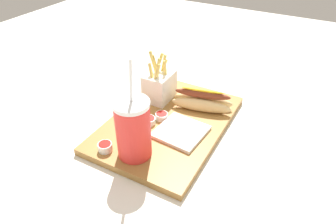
{
  "coord_description": "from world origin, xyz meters",
  "views": [
    {
      "loc": [
        -0.59,
        -0.32,
        0.53
      ],
      "look_at": [
        0.0,
        0.0,
        0.05
      ],
      "focal_mm": 32.05,
      "sensor_mm": 36.0,
      "label": 1
    }
  ],
  "objects_px": {
    "ketchup_cup_1": "(149,120)",
    "napkin_stack": "(181,132)",
    "fries_basket": "(159,85)",
    "hot_dog_1": "(202,101)",
    "soda_cup": "(133,129)",
    "ketchup_cup_2": "(162,115)",
    "ketchup_cup_3": "(105,147)"
  },
  "relations": [
    {
      "from": "hot_dog_1",
      "to": "ketchup_cup_1",
      "type": "bearing_deg",
      "value": 144.28
    },
    {
      "from": "soda_cup",
      "to": "ketchup_cup_2",
      "type": "bearing_deg",
      "value": 4.87
    },
    {
      "from": "fries_basket",
      "to": "ketchup_cup_1",
      "type": "relative_size",
      "value": 4.1
    },
    {
      "from": "ketchup_cup_1",
      "to": "ketchup_cup_3",
      "type": "relative_size",
      "value": 1.03
    },
    {
      "from": "soda_cup",
      "to": "hot_dog_1",
      "type": "height_order",
      "value": "soda_cup"
    },
    {
      "from": "ketchup_cup_1",
      "to": "ketchup_cup_3",
      "type": "xyz_separation_m",
      "value": [
        -0.15,
        0.04,
        0.0
      ]
    },
    {
      "from": "ketchup_cup_3",
      "to": "napkin_stack",
      "type": "relative_size",
      "value": 0.29
    },
    {
      "from": "soda_cup",
      "to": "ketchup_cup_3",
      "type": "height_order",
      "value": "soda_cup"
    },
    {
      "from": "soda_cup",
      "to": "ketchup_cup_1",
      "type": "xyz_separation_m",
      "value": [
        0.12,
        0.03,
        -0.07
      ]
    },
    {
      "from": "fries_basket",
      "to": "hot_dog_1",
      "type": "distance_m",
      "value": 0.14
    },
    {
      "from": "ketchup_cup_1",
      "to": "ketchup_cup_2",
      "type": "bearing_deg",
      "value": -27.59
    },
    {
      "from": "ketchup_cup_2",
      "to": "napkin_stack",
      "type": "xyz_separation_m",
      "value": [
        -0.04,
        -0.08,
        -0.01
      ]
    },
    {
      "from": "fries_basket",
      "to": "ketchup_cup_2",
      "type": "bearing_deg",
      "value": -145.73
    },
    {
      "from": "soda_cup",
      "to": "fries_basket",
      "type": "height_order",
      "value": "soda_cup"
    },
    {
      "from": "ketchup_cup_2",
      "to": "soda_cup",
      "type": "bearing_deg",
      "value": -175.13
    },
    {
      "from": "ketchup_cup_2",
      "to": "ketchup_cup_3",
      "type": "distance_m",
      "value": 0.19
    },
    {
      "from": "ketchup_cup_1",
      "to": "napkin_stack",
      "type": "relative_size",
      "value": 0.3
    },
    {
      "from": "hot_dog_1",
      "to": "ketchup_cup_1",
      "type": "distance_m",
      "value": 0.17
    },
    {
      "from": "hot_dog_1",
      "to": "ketchup_cup_3",
      "type": "distance_m",
      "value": 0.32
    },
    {
      "from": "ketchup_cup_3",
      "to": "hot_dog_1",
      "type": "bearing_deg",
      "value": -25.61
    },
    {
      "from": "ketchup_cup_1",
      "to": "napkin_stack",
      "type": "bearing_deg",
      "value": -87.89
    },
    {
      "from": "fries_basket",
      "to": "napkin_stack",
      "type": "xyz_separation_m",
      "value": [
        -0.12,
        -0.14,
        -0.04
      ]
    },
    {
      "from": "hot_dog_1",
      "to": "ketchup_cup_2",
      "type": "bearing_deg",
      "value": 141.46
    },
    {
      "from": "ketchup_cup_2",
      "to": "ketchup_cup_3",
      "type": "xyz_separation_m",
      "value": [
        -0.19,
        0.06,
        0.0
      ]
    },
    {
      "from": "ketchup_cup_1",
      "to": "fries_basket",
      "type": "bearing_deg",
      "value": 17.1
    },
    {
      "from": "fries_basket",
      "to": "napkin_stack",
      "type": "distance_m",
      "value": 0.19
    },
    {
      "from": "hot_dog_1",
      "to": "soda_cup",
      "type": "bearing_deg",
      "value": 165.83
    },
    {
      "from": "ketchup_cup_2",
      "to": "hot_dog_1",
      "type": "bearing_deg",
      "value": -38.54
    },
    {
      "from": "soda_cup",
      "to": "ketchup_cup_1",
      "type": "relative_size",
      "value": 6.79
    },
    {
      "from": "hot_dog_1",
      "to": "napkin_stack",
      "type": "distance_m",
      "value": 0.14
    },
    {
      "from": "hot_dog_1",
      "to": "napkin_stack",
      "type": "height_order",
      "value": "hot_dog_1"
    },
    {
      "from": "hot_dog_1",
      "to": "ketchup_cup_2",
      "type": "height_order",
      "value": "hot_dog_1"
    }
  ]
}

